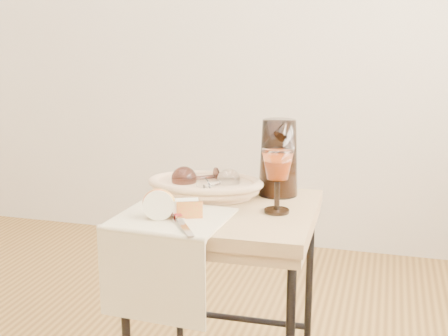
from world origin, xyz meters
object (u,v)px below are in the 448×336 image
(pitcher, at_px, (279,158))
(apple_half, at_px, (159,203))
(goblet_lying_b, at_px, (218,183))
(table_knife, at_px, (181,221))
(tea_towel, at_px, (172,218))
(bread_basket, at_px, (205,188))
(goblet_lying_a, at_px, (198,178))
(side_table, at_px, (226,310))
(wine_goblet, at_px, (277,181))

(pitcher, bearing_deg, apple_half, -103.63)
(goblet_lying_b, height_order, table_knife, goblet_lying_b)
(table_knife, bearing_deg, tea_towel, -171.06)
(pitcher, xyz_separation_m, apple_half, (-0.26, -0.33, -0.07))
(bread_basket, xyz_separation_m, apple_half, (-0.05, -0.26, 0.02))
(table_knife, bearing_deg, apple_half, -148.09)
(tea_towel, relative_size, goblet_lying_b, 2.48)
(pitcher, bearing_deg, goblet_lying_a, -141.10)
(apple_half, relative_size, table_knife, 0.43)
(side_table, bearing_deg, bread_basket, 134.24)
(tea_towel, xyz_separation_m, table_knife, (0.05, -0.05, 0.01))
(wine_goblet, relative_size, table_knife, 0.90)
(table_knife, bearing_deg, side_table, 128.77)
(goblet_lying_b, distance_m, pitcher, 0.20)
(tea_towel, distance_m, goblet_lying_b, 0.24)
(side_table, relative_size, pitcher, 2.37)
(wine_goblet, bearing_deg, bread_basket, 156.50)
(goblet_lying_b, bearing_deg, tea_towel, -166.59)
(apple_half, bearing_deg, pitcher, 34.15)
(goblet_lying_a, distance_m, table_knife, 0.31)
(bread_basket, distance_m, pitcher, 0.24)
(goblet_lying_a, xyz_separation_m, goblet_lying_b, (0.07, -0.03, -0.00))
(goblet_lying_a, distance_m, wine_goblet, 0.30)
(goblet_lying_a, bearing_deg, pitcher, 158.73)
(bread_basket, relative_size, apple_half, 3.58)
(wine_goblet, bearing_deg, apple_half, -152.51)
(pitcher, bearing_deg, table_knife, -92.40)
(tea_towel, relative_size, pitcher, 1.08)
(apple_half, bearing_deg, table_knife, -43.25)
(side_table, relative_size, tea_towel, 2.19)
(goblet_lying_b, distance_m, table_knife, 0.28)
(goblet_lying_a, xyz_separation_m, table_knife, (0.05, -0.31, -0.04))
(pitcher, bearing_deg, goblet_lying_b, -125.78)
(bread_basket, bearing_deg, side_table, -48.89)
(table_knife, bearing_deg, bread_basket, 152.33)
(pitcher, height_order, apple_half, pitcher)
(goblet_lying_b, bearing_deg, table_knife, -154.48)
(goblet_lying_a, relative_size, table_knife, 0.63)
(side_table, distance_m, tea_towel, 0.38)
(goblet_lying_a, relative_size, pitcher, 0.47)
(goblet_lying_a, distance_m, pitcher, 0.26)
(side_table, xyz_separation_m, goblet_lying_b, (-0.05, 0.08, 0.37))
(goblet_lying_a, xyz_separation_m, wine_goblet, (0.27, -0.12, 0.04))
(side_table, height_order, goblet_lying_b, goblet_lying_b)
(side_table, bearing_deg, pitcher, 55.11)
(side_table, distance_m, apple_half, 0.43)
(side_table, relative_size, table_knife, 3.19)
(wine_goblet, distance_m, apple_half, 0.33)
(bread_basket, xyz_separation_m, table_knife, (0.03, -0.29, -0.01))
(goblet_lying_a, bearing_deg, goblet_lying_b, 120.46)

